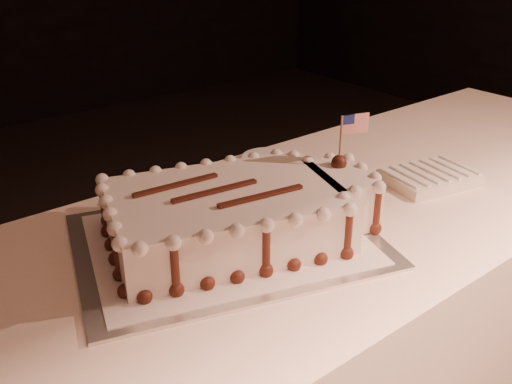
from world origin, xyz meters
TOP-DOWN VIEW (x-y plane):
  - banquet_table at (0.00, 0.60)m, footprint 2.40×0.80m
  - cake_board at (-0.31, 0.61)m, footprint 0.74×0.64m
  - doily at (-0.31, 0.61)m, footprint 0.67×0.58m
  - sheet_cake at (-0.28, 0.60)m, footprint 0.63×0.46m
  - napkin_stack at (0.29, 0.53)m, footprint 0.25×0.21m
  - side_plate at (0.05, 0.92)m, footprint 0.15×0.15m

SIDE VIEW (x-z plane):
  - banquet_table at x=0.00m, z-range 0.00..0.75m
  - cake_board at x=-0.31m, z-range 0.75..0.76m
  - side_plate at x=0.05m, z-range 0.75..0.76m
  - doily at x=-0.31m, z-range 0.76..0.76m
  - napkin_stack at x=0.29m, z-range 0.75..0.78m
  - sheet_cake at x=-0.28m, z-range 0.70..0.93m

